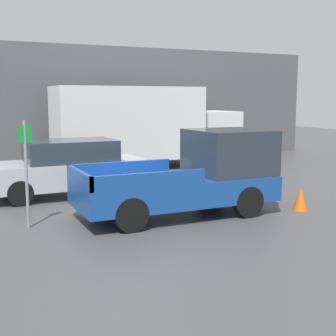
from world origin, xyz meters
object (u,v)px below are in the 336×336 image
Objects in this scene: delivery_truck at (142,125)px; traffic_cone at (300,199)px; pickup_truck at (195,175)px; car at (67,168)px; parking_sign at (26,168)px.

delivery_truck reaches higher than traffic_cone.
delivery_truck is 9.06m from traffic_cone.
pickup_truck is 1.04× the size of car.
traffic_cone is (6.84, -1.30, -1.08)m from parking_sign.
parking_sign is at bearing -117.25° from car.
parking_sign is 3.98× the size of traffic_cone.
traffic_cone is at bearing -18.27° from pickup_truck.
pickup_truck is 0.63× the size of delivery_truck.
car is (-2.44, 3.66, -0.13)m from pickup_truck.
traffic_cone is at bearing -10.76° from parking_sign.
car is 0.60× the size of delivery_truck.
car is at bearing 123.69° from pickup_truck.
traffic_cone is at bearing -41.45° from car.
delivery_truck reaches higher than parking_sign.
car is at bearing -134.30° from delivery_truck.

